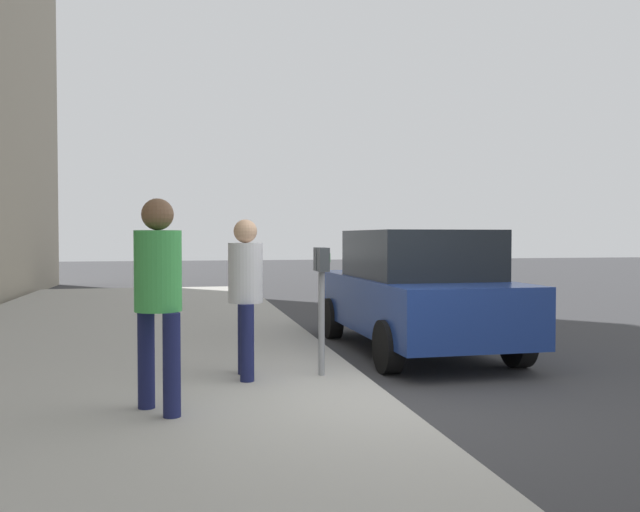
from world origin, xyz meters
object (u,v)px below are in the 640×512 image
object	(u,v)px
pedestrian_at_meter	(246,285)
parked_sedan_near	(415,290)
parking_meter	(322,283)
pedestrian_bystander	(158,285)

from	to	relation	value
pedestrian_at_meter	parked_sedan_near	world-z (taller)	pedestrian_at_meter
parking_meter	pedestrian_at_meter	bearing A→B (deg)	86.40
pedestrian_bystander	pedestrian_at_meter	bearing A→B (deg)	20.84
pedestrian_bystander	parked_sedan_near	xyz separation A→B (m)	(3.18, -3.52, -0.37)
pedestrian_at_meter	parking_meter	bearing A→B (deg)	-2.39
pedestrian_at_meter	parked_sedan_near	distance (m)	3.29
pedestrian_at_meter	pedestrian_bystander	bearing A→B (deg)	-123.82
pedestrian_at_meter	parked_sedan_near	bearing A→B (deg)	37.37
pedestrian_at_meter	parked_sedan_near	xyz separation A→B (m)	(1.94, -2.65, -0.26)
parking_meter	pedestrian_bystander	size ratio (longest dim) A/B	0.76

